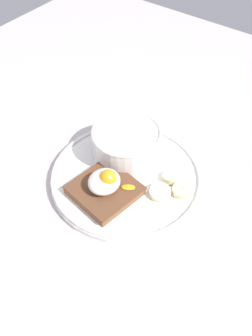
# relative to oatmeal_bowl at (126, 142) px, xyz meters

# --- Properties ---
(ground_plane) EXTENTS (1.20, 1.20, 0.02)m
(ground_plane) POSITION_rel_oatmeal_bowl_xyz_m (-0.04, -0.03, -0.05)
(ground_plane) COLOR beige
(ground_plane) RESTS_ON ground
(plate) EXTENTS (0.26, 0.26, 0.02)m
(plate) POSITION_rel_oatmeal_bowl_xyz_m (-0.04, -0.03, -0.03)
(plate) COLOR white
(plate) RESTS_ON ground_plane
(oatmeal_bowl) EXTENTS (0.12, 0.12, 0.05)m
(oatmeal_bowl) POSITION_rel_oatmeal_bowl_xyz_m (0.00, 0.00, 0.00)
(oatmeal_bowl) COLOR white
(oatmeal_bowl) RESTS_ON plate
(toast_slice) EXTENTS (0.11, 0.11, 0.02)m
(toast_slice) POSITION_rel_oatmeal_bowl_xyz_m (-0.09, -0.03, -0.02)
(toast_slice) COLOR brown
(toast_slice) RESTS_ON plate
(poached_egg) EXTENTS (0.06, 0.07, 0.04)m
(poached_egg) POSITION_rel_oatmeal_bowl_xyz_m (-0.09, -0.03, 0.00)
(poached_egg) COLOR white
(poached_egg) RESTS_ON toast_slice
(banana_slice_front) EXTENTS (0.03, 0.03, 0.01)m
(banana_slice_front) POSITION_rel_oatmeal_bowl_xyz_m (-0.01, -0.10, -0.02)
(banana_slice_front) COLOR #F1E8B0
(banana_slice_front) RESTS_ON plate
(banana_slice_left) EXTENTS (0.05, 0.05, 0.02)m
(banana_slice_left) POSITION_rel_oatmeal_bowl_xyz_m (-0.04, -0.10, -0.02)
(banana_slice_left) COLOR beige
(banana_slice_left) RESTS_ON plate
(banana_slice_back) EXTENTS (0.04, 0.04, 0.01)m
(banana_slice_back) POSITION_rel_oatmeal_bowl_xyz_m (-0.02, -0.13, -0.02)
(banana_slice_back) COLOR beige
(banana_slice_back) RESTS_ON plate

